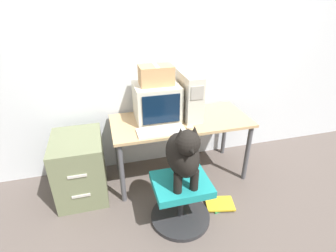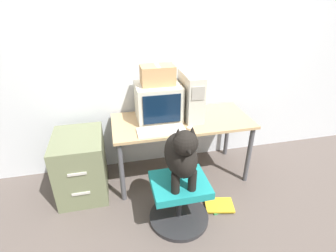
# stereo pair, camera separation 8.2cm
# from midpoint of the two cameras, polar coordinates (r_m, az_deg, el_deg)

# --- Properties ---
(ground_plane) EXTENTS (12.00, 12.00, 0.00)m
(ground_plane) POSITION_cam_midpoint_polar(r_m,az_deg,el_deg) (2.91, 3.66, -14.02)
(ground_plane) COLOR #564C47
(wall_back) EXTENTS (8.00, 0.05, 2.60)m
(wall_back) POSITION_cam_midpoint_polar(r_m,az_deg,el_deg) (2.93, -0.11, 15.18)
(wall_back) COLOR silver
(wall_back) RESTS_ON ground_plane
(desk) EXTENTS (1.46, 0.65, 0.71)m
(desk) POSITION_cam_midpoint_polar(r_m,az_deg,el_deg) (2.81, 1.95, -0.12)
(desk) COLOR tan
(desk) RESTS_ON ground_plane
(crt_monitor) EXTENTS (0.46, 0.40, 0.38)m
(crt_monitor) POSITION_cam_midpoint_polar(r_m,az_deg,el_deg) (2.73, -3.30, 5.26)
(crt_monitor) COLOR beige
(crt_monitor) RESTS_ON desk
(pc_tower) EXTENTS (0.17, 0.45, 0.48)m
(pc_tower) POSITION_cam_midpoint_polar(r_m,az_deg,el_deg) (2.77, 3.79, 6.68)
(pc_tower) COLOR beige
(pc_tower) RESTS_ON desk
(keyboard) EXTENTS (0.46, 0.18, 0.03)m
(keyboard) POSITION_cam_midpoint_polar(r_m,az_deg,el_deg) (2.53, -2.45, -1.03)
(keyboard) COLOR silver
(keyboard) RESTS_ON desk
(computer_mouse) EXTENTS (0.06, 0.04, 0.03)m
(computer_mouse) POSITION_cam_midpoint_polar(r_m,az_deg,el_deg) (2.59, 3.80, -0.24)
(computer_mouse) COLOR silver
(computer_mouse) RESTS_ON desk
(office_chair) EXTENTS (0.56, 0.56, 0.45)m
(office_chair) POSITION_cam_midpoint_polar(r_m,az_deg,el_deg) (2.48, 1.82, -15.74)
(office_chair) COLOR #262628
(office_chair) RESTS_ON ground_plane
(dog) EXTENTS (0.26, 0.48, 0.59)m
(dog) POSITION_cam_midpoint_polar(r_m,az_deg,el_deg) (2.13, 2.25, -6.02)
(dog) COLOR black
(dog) RESTS_ON office_chair
(filing_cabinet) EXTENTS (0.48, 0.61, 0.66)m
(filing_cabinet) POSITION_cam_midpoint_polar(r_m,az_deg,el_deg) (2.85, -19.37, -8.45)
(filing_cabinet) COLOR #6B7251
(filing_cabinet) RESTS_ON ground_plane
(cardboard_box) EXTENTS (0.33, 0.21, 0.19)m
(cardboard_box) POSITION_cam_midpoint_polar(r_m,az_deg,el_deg) (2.64, -3.48, 10.99)
(cardboard_box) COLOR tan
(cardboard_box) RESTS_ON crt_monitor
(book_stack_floor) EXTENTS (0.31, 0.25, 0.04)m
(book_stack_floor) POSITION_cam_midpoint_polar(r_m,az_deg,el_deg) (2.78, 10.36, -16.39)
(book_stack_floor) COLOR #2D8C47
(book_stack_floor) RESTS_ON ground_plane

